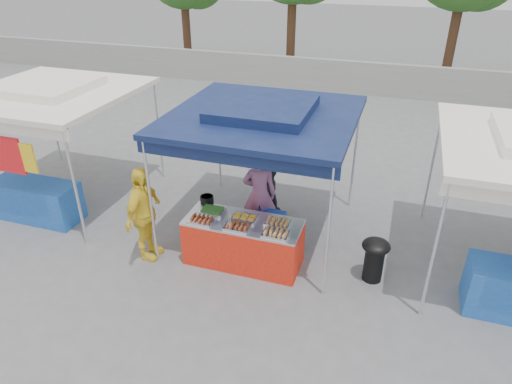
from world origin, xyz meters
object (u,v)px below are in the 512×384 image
(wok_burner, at_px, (375,256))
(vendor_woman, at_px, (259,194))
(vendor_table, at_px, (243,242))
(cooking_pot, at_px, (207,200))
(helper_man, at_px, (263,180))
(customer_person, at_px, (144,214))

(wok_burner, xyz_separation_m, vendor_woman, (-2.23, 0.74, 0.40))
(vendor_table, bearing_deg, cooking_pot, 155.53)
(vendor_table, xyz_separation_m, wok_burner, (2.21, 0.23, 0.04))
(vendor_woman, bearing_deg, helper_man, -93.27)
(cooking_pot, xyz_separation_m, vendor_woman, (0.80, 0.59, -0.06))
(customer_person, bearing_deg, wok_burner, -81.40)
(wok_burner, distance_m, customer_person, 3.96)
(cooking_pot, distance_m, wok_burner, 3.07)
(wok_burner, height_order, customer_person, customer_person)
(customer_person, bearing_deg, helper_man, -36.29)
(cooking_pot, distance_m, customer_person, 1.14)
(vendor_table, xyz_separation_m, vendor_woman, (-0.02, 0.97, 0.44))
(helper_man, bearing_deg, wok_burner, 121.49)
(wok_burner, bearing_deg, vendor_table, -175.38)
(cooking_pot, height_order, vendor_woman, vendor_woman)
(cooking_pot, bearing_deg, customer_person, -138.96)
(vendor_table, bearing_deg, wok_burner, 6.06)
(cooking_pot, xyz_separation_m, wok_burner, (3.04, -0.14, -0.46))
(vendor_table, distance_m, vendor_woman, 1.06)
(cooking_pot, bearing_deg, wok_burner, -2.68)
(wok_burner, xyz_separation_m, customer_person, (-3.89, -0.60, 0.41))
(helper_man, relative_size, customer_person, 0.89)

